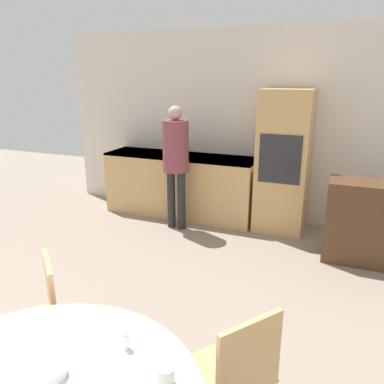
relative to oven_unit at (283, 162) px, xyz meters
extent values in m
cube|color=silver|center=(-0.40, 0.34, 0.39)|extent=(6.00, 0.05, 2.60)
cube|color=tan|center=(-1.45, -0.01, -0.46)|extent=(2.20, 0.60, 0.90)
cube|color=black|center=(-1.45, -0.01, -0.03)|extent=(2.20, 0.60, 0.03)
cube|color=tan|center=(0.00, 0.00, 0.00)|extent=(0.63, 0.58, 1.82)
cube|color=#28282D|center=(0.00, -0.29, 0.09)|extent=(0.51, 0.01, 0.60)
cube|color=#51331E|center=(1.11, -0.61, -0.46)|extent=(1.01, 0.45, 0.90)
cylinder|color=tan|center=(-1.26, -3.38, -0.70)|extent=(0.04, 0.04, 0.43)
cylinder|color=tan|center=(-1.03, -3.59, -0.70)|extent=(0.04, 0.04, 0.43)
cylinder|color=tan|center=(-1.05, -3.14, -0.70)|extent=(0.04, 0.04, 0.43)
cylinder|color=tan|center=(-0.81, -3.36, -0.70)|extent=(0.04, 0.04, 0.43)
cube|color=tan|center=(-1.04, -3.37, -0.47)|extent=(0.56, 0.56, 0.02)
cube|color=tan|center=(-0.91, -3.23, -0.25)|extent=(0.30, 0.28, 0.42)
cylinder|color=tan|center=(0.21, -3.01, -0.70)|extent=(0.04, 0.04, 0.43)
cube|color=tan|center=(0.25, -3.23, -0.47)|extent=(0.56, 0.56, 0.02)
cube|color=tan|center=(0.40, -3.34, -0.25)|extent=(0.25, 0.33, 0.42)
cylinder|color=#262628|center=(-1.36, -0.51, -0.52)|extent=(0.11, 0.11, 0.79)
cylinder|color=#262628|center=(-1.21, -0.51, -0.52)|extent=(0.11, 0.11, 0.79)
cylinder|color=brown|center=(-1.29, -0.51, 0.20)|extent=(0.33, 0.33, 0.66)
sphere|color=tan|center=(-1.29, -0.51, 0.62)|extent=(0.18, 0.18, 0.18)
cylinder|color=silver|center=(0.13, -3.70, -0.14)|extent=(0.08, 0.08, 0.09)
cylinder|color=silver|center=(-0.34, -3.84, -0.16)|extent=(0.13, 0.13, 0.05)
cylinder|color=white|center=(-0.14, -3.57, -0.14)|extent=(0.03, 0.03, 0.07)
cylinder|color=silver|center=(-0.14, -3.57, -0.10)|extent=(0.03, 0.03, 0.01)
camera|label=1|loc=(0.71, -4.81, 1.04)|focal=35.00mm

